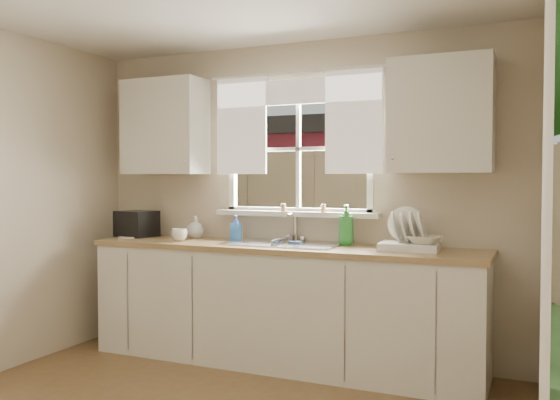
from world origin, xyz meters
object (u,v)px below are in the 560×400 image
at_px(soap_bottle_a, 346,225).
at_px(cup, 179,235).
at_px(black_appliance, 137,224).
at_px(dish_rack, 409,239).

bearing_deg(soap_bottle_a, cup, -173.17).
relative_size(soap_bottle_a, cup, 2.42).
bearing_deg(black_appliance, soap_bottle_a, 11.56).
bearing_deg(dish_rack, black_appliance, 179.35).
bearing_deg(soap_bottle_a, dish_rack, -16.52).
distance_m(dish_rack, soap_bottle_a, 0.51).
distance_m(soap_bottle_a, black_appliance, 1.86).
bearing_deg(cup, black_appliance, 174.10).
bearing_deg(cup, soap_bottle_a, 20.81).
bearing_deg(cup, dish_rack, 14.48).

